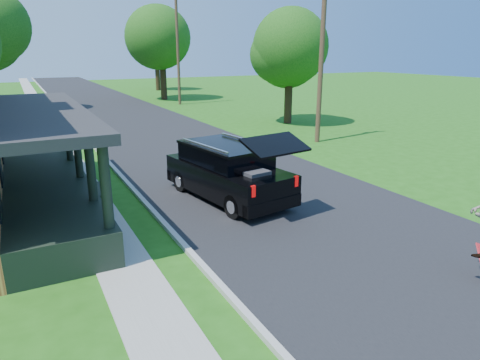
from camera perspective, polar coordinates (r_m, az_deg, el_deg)
ground at (r=11.81m, az=13.93°, el=-7.42°), size 140.00×140.00×0.00m
street at (r=29.28m, az=-12.77°, el=7.09°), size 8.00×120.00×0.02m
curb at (r=28.54m, az=-20.67°, el=6.18°), size 0.15×120.00×0.12m
sidewalk at (r=28.41m, az=-23.77°, el=5.78°), size 1.30×120.00×0.03m
black_suv at (r=14.11m, az=-1.62°, el=1.15°), size 2.74×5.50×2.45m
tree_right_near at (r=29.40m, az=6.57°, el=16.85°), size 6.27×5.96×7.34m
tree_right_mid at (r=44.80m, az=-10.55°, el=18.43°), size 8.31×8.05×9.62m
tree_right_far at (r=55.88m, az=-11.20°, el=17.15°), size 6.03×5.65×7.94m
utility_pole_near at (r=23.30m, az=10.86°, el=16.62°), size 1.57×0.35×9.28m
utility_pole_far at (r=40.29m, az=-8.30°, el=17.05°), size 1.57×0.42×9.75m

